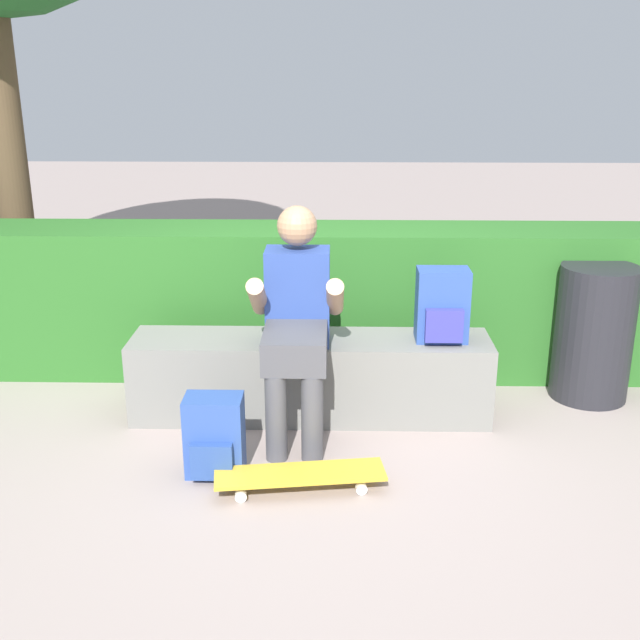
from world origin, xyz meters
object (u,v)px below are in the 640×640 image
backpack_on_ground (214,437)px  trash_bin (594,333)px  backpack_on_bench (442,307)px  bench_main (310,377)px  skateboard_near_person (300,475)px  person_skater (297,317)px

backpack_on_ground → trash_bin: trash_bin is taller
backpack_on_bench → trash_bin: (0.94, 0.30, -0.25)m
backpack_on_ground → bench_main: bearing=56.6°
bench_main → trash_bin: bearing=10.0°
bench_main → skateboard_near_person: size_ratio=2.43×
skateboard_near_person → backpack_on_bench: 1.24m
backpack_on_ground → skateboard_near_person: bearing=-18.8°
skateboard_near_person → backpack_on_bench: bearing=47.3°
backpack_on_ground → person_skater: bearing=50.7°
person_skater → backpack_on_bench: bearing=14.2°
person_skater → trash_bin: person_skater is taller
bench_main → backpack_on_ground: size_ratio=4.99×
backpack_on_ground → backpack_on_bench: bearing=29.7°
person_skater → backpack_on_bench: 0.81m
backpack_on_bench → backpack_on_ground: 1.41m
skateboard_near_person → backpack_on_ground: backpack_on_ground is taller
person_skater → trash_bin: 1.81m
trash_bin → bench_main: bearing=-170.0°
bench_main → person_skater: person_skater is taller
person_skater → skateboard_near_person: size_ratio=1.48×
bench_main → backpack_on_ground: bearing=-123.4°
bench_main → backpack_on_ground: (-0.44, -0.67, -0.04)m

